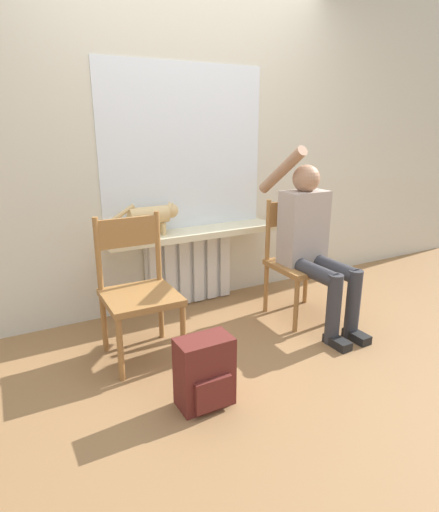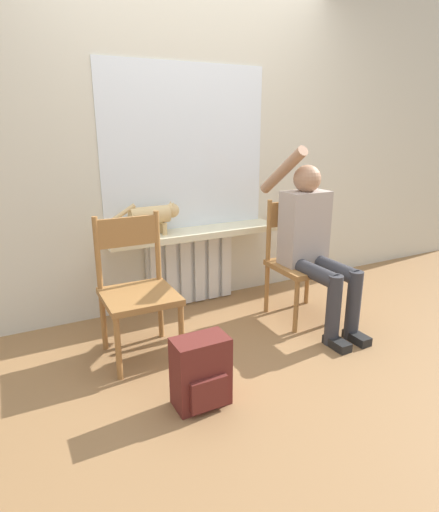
% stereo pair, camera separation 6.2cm
% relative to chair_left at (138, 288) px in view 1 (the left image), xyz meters
% --- Properties ---
extents(ground_plane, '(12.00, 12.00, 0.00)m').
position_rel_chair_left_xyz_m(ground_plane, '(0.64, -0.53, -0.46)').
color(ground_plane, olive).
extents(wall_with_window, '(7.00, 0.06, 2.70)m').
position_rel_chair_left_xyz_m(wall_with_window, '(0.64, 0.70, 0.89)').
color(wall_with_window, beige).
rests_on(wall_with_window, ground_plane).
extents(radiator, '(0.76, 0.08, 0.60)m').
position_rel_chair_left_xyz_m(radiator, '(0.64, 0.62, -0.16)').
color(radiator, silver).
rests_on(radiator, ground_plane).
extents(windowsill, '(1.41, 0.28, 0.05)m').
position_rel_chair_left_xyz_m(windowsill, '(0.64, 0.53, 0.16)').
color(windowsill, beige).
rests_on(windowsill, radiator).
extents(window_glass, '(1.35, 0.01, 1.24)m').
position_rel_chair_left_xyz_m(window_glass, '(0.64, 0.66, 0.81)').
color(window_glass, white).
rests_on(window_glass, windowsill).
extents(chair_left, '(0.45, 0.45, 0.91)m').
position_rel_chair_left_xyz_m(chair_left, '(0.00, 0.00, 0.00)').
color(chair_left, '#9E6B38').
rests_on(chair_left, ground_plane).
extents(chair_right, '(0.46, 0.46, 0.91)m').
position_rel_chair_left_xyz_m(chair_right, '(1.29, -0.00, 0.00)').
color(chair_right, '#9E6B38').
rests_on(chair_right, ground_plane).
extents(person, '(0.36, 1.01, 1.31)m').
position_rel_chair_left_xyz_m(person, '(1.29, -0.13, 0.19)').
color(person, '#333338').
rests_on(person, ground_plane).
extents(cat, '(0.53, 0.13, 0.25)m').
position_rel_chair_left_xyz_m(cat, '(0.31, 0.54, 0.34)').
color(cat, '#DBB77A').
rests_on(cat, windowsill).
extents(backpack, '(0.29, 0.20, 0.39)m').
position_rel_chair_left_xyz_m(backpack, '(0.13, -0.68, -0.27)').
color(backpack, maroon).
rests_on(backpack, ground_plane).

